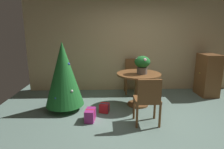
% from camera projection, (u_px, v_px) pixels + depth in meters
% --- Properties ---
extents(ground_plane, '(6.60, 6.60, 0.00)m').
position_uv_depth(ground_plane, '(149.00, 124.00, 3.53)').
color(ground_plane, slate).
extents(back_wall_panel, '(6.00, 0.10, 2.60)m').
position_uv_depth(back_wall_panel, '(133.00, 46.00, 5.37)').
color(back_wall_panel, tan).
rests_on(back_wall_panel, ground_plane).
extents(round_dining_table, '(1.01, 1.01, 0.77)m').
position_uv_depth(round_dining_table, '(138.00, 83.00, 4.32)').
color(round_dining_table, brown).
rests_on(round_dining_table, ground_plane).
extents(flower_vase, '(0.35, 0.35, 0.40)m').
position_uv_depth(flower_vase, '(142.00, 63.00, 4.16)').
color(flower_vase, '#665B51').
rests_on(flower_vase, round_dining_table).
extents(wooden_chair_near, '(0.46, 0.40, 0.90)m').
position_uv_depth(wooden_chair_near, '(148.00, 98.00, 3.39)').
color(wooden_chair_near, brown).
rests_on(wooden_chair_near, ground_plane).
extents(wooden_chair_far, '(0.44, 0.39, 0.95)m').
position_uv_depth(wooden_chair_far, '(132.00, 73.00, 5.26)').
color(wooden_chair_far, brown).
rests_on(wooden_chair_far, ground_plane).
extents(holiday_tree, '(0.83, 0.83, 1.50)m').
position_uv_depth(holiday_tree, '(64.00, 74.00, 4.01)').
color(holiday_tree, brown).
rests_on(holiday_tree, ground_plane).
extents(gift_box_red, '(0.23, 0.23, 0.19)m').
position_uv_depth(gift_box_red, '(104.00, 108.00, 4.04)').
color(gift_box_red, red).
rests_on(gift_box_red, ground_plane).
extents(gift_box_purple, '(0.21, 0.32, 0.23)m').
position_uv_depth(gift_box_purple, '(90.00, 115.00, 3.64)').
color(gift_box_purple, '#9E287A').
rests_on(gift_box_purple, ground_plane).
extents(wooden_cabinet, '(0.46, 0.62, 1.12)m').
position_uv_depth(wooden_cabinet, '(208.00, 75.00, 5.02)').
color(wooden_cabinet, brown).
rests_on(wooden_cabinet, ground_plane).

